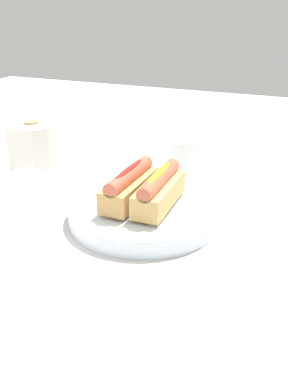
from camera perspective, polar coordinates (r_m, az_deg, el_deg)
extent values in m
plane|color=beige|center=(0.79, 0.38, -4.63)|extent=(2.40, 2.40, 0.00)
cylinder|color=silver|center=(0.81, 0.00, -2.64)|extent=(0.27, 0.27, 0.03)
torus|color=silver|center=(0.80, 0.00, -1.70)|extent=(0.27, 0.27, 0.01)
cube|color=tan|center=(0.78, 1.90, -0.27)|extent=(0.15, 0.05, 0.04)
cylinder|color=#BC563D|center=(0.77, 1.93, 1.62)|extent=(0.15, 0.03, 0.03)
ellipsoid|color=gold|center=(0.77, 1.94, 2.42)|extent=(0.11, 0.01, 0.01)
cube|color=tan|center=(0.80, -1.86, 0.26)|extent=(0.15, 0.05, 0.04)
cylinder|color=#BC563D|center=(0.79, -1.89, 2.11)|extent=(0.15, 0.03, 0.03)
ellipsoid|color=red|center=(0.78, -1.90, 2.90)|extent=(0.11, 0.02, 0.01)
cylinder|color=white|center=(0.98, 5.23, 4.14)|extent=(0.07, 0.07, 0.09)
cylinder|color=silver|center=(0.99, 5.18, 2.95)|extent=(0.06, 0.06, 0.04)
cylinder|color=white|center=(0.99, -13.73, 4.85)|extent=(0.11, 0.11, 0.13)
cylinder|color=#997A5B|center=(0.97, -14.12, 8.60)|extent=(0.03, 0.03, 0.00)
cube|color=white|center=(0.65, -16.38, -4.72)|extent=(0.12, 0.07, 0.15)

